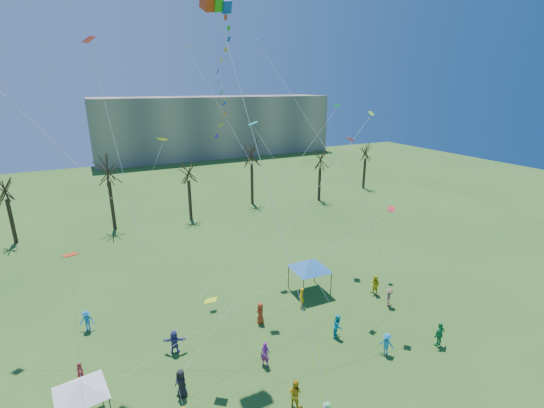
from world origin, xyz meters
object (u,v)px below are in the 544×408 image
distant_building (216,126)px  canopy_tent_blue (310,264)px  big_box_kite (227,80)px  canopy_tent_white (80,387)px

distant_building → canopy_tent_blue: (-15.31, -70.84, -4.78)m
big_box_kite → canopy_tent_blue: big_box_kite is taller
big_box_kite → canopy_tent_white: (-10.33, -3.65, -15.80)m
distant_building → canopy_tent_white: (-33.75, -77.05, -5.17)m
canopy_tent_white → canopy_tent_blue: 19.45m
big_box_kite → canopy_tent_white: size_ratio=6.33×
distant_building → big_box_kite: bearing=-107.7°
big_box_kite → canopy_tent_blue: 17.59m
canopy_tent_white → canopy_tent_blue: size_ratio=0.85×
big_box_kite → distant_building: bearing=72.3°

